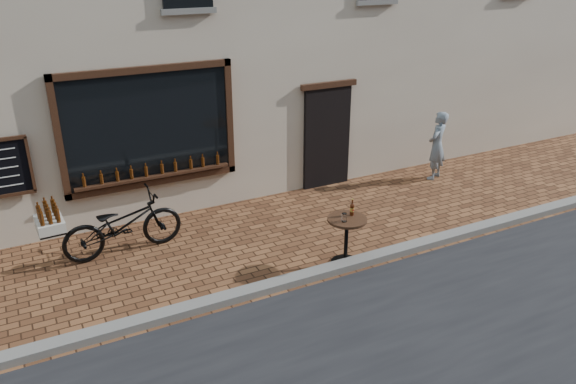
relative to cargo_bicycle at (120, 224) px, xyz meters
name	(u,v)px	position (x,y,z in m)	size (l,w,h in m)	color
ground	(333,280)	(2.79, -2.41, -0.55)	(90.00, 90.00, 0.00)	#4D2C19
kerb	(327,270)	(2.79, -2.21, -0.49)	(90.00, 0.25, 0.12)	slate
cargo_bicycle	(120,224)	(0.00, 0.00, 0.00)	(2.37, 0.82, 1.14)	black
bistro_table	(347,231)	(3.24, -2.06, 0.05)	(0.65, 0.65, 1.12)	black
pedestrian	(437,146)	(7.11, 0.27, 0.24)	(0.57, 0.38, 1.57)	slate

